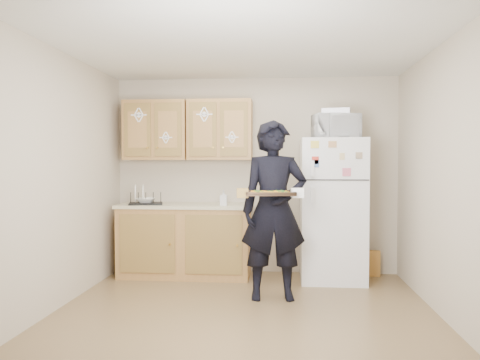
% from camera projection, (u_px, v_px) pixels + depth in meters
% --- Properties ---
extents(floor, '(3.60, 3.60, 0.00)m').
position_uv_depth(floor, '(243.00, 316.00, 4.30)').
color(floor, brown).
rests_on(floor, ground).
extents(ceiling, '(3.60, 3.60, 0.00)m').
position_uv_depth(ceiling, '(244.00, 42.00, 4.21)').
color(ceiling, silver).
rests_on(ceiling, wall_back).
extents(wall_back, '(3.60, 0.04, 2.50)m').
position_uv_depth(wall_back, '(255.00, 175.00, 6.05)').
color(wall_back, '#BEAF9A').
rests_on(wall_back, floor).
extents(wall_front, '(3.60, 0.04, 2.50)m').
position_uv_depth(wall_front, '(215.00, 193.00, 2.46)').
color(wall_front, '#BEAF9A').
rests_on(wall_front, floor).
extents(wall_left, '(0.04, 3.60, 2.50)m').
position_uv_depth(wall_left, '(54.00, 180.00, 4.42)').
color(wall_left, '#BEAF9A').
rests_on(wall_left, floor).
extents(wall_right, '(0.04, 3.60, 2.50)m').
position_uv_depth(wall_right, '(448.00, 181.00, 4.09)').
color(wall_right, '#BEAF9A').
rests_on(wall_right, floor).
extents(refrigerator, '(0.75, 0.70, 1.70)m').
position_uv_depth(refrigerator, '(332.00, 210.00, 5.60)').
color(refrigerator, white).
rests_on(refrigerator, floor).
extents(base_cabinet, '(1.60, 0.60, 0.86)m').
position_uv_depth(base_cabinet, '(186.00, 242.00, 5.83)').
color(base_cabinet, olive).
rests_on(base_cabinet, floor).
extents(countertop, '(1.64, 0.64, 0.04)m').
position_uv_depth(countertop, '(185.00, 206.00, 5.82)').
color(countertop, beige).
rests_on(countertop, base_cabinet).
extents(upper_cab_left, '(0.80, 0.33, 0.75)m').
position_uv_depth(upper_cab_left, '(156.00, 131.00, 5.95)').
color(upper_cab_left, olive).
rests_on(upper_cab_left, wall_back).
extents(upper_cab_right, '(0.80, 0.33, 0.75)m').
position_uv_depth(upper_cab_right, '(220.00, 130.00, 5.88)').
color(upper_cab_right, olive).
rests_on(upper_cab_right, wall_back).
extents(cereal_box, '(0.20, 0.07, 0.32)m').
position_uv_depth(cereal_box, '(372.00, 263.00, 5.82)').
color(cereal_box, '#EDA953').
rests_on(cereal_box, floor).
extents(person, '(0.72, 0.52, 1.85)m').
position_uv_depth(person, '(274.00, 210.00, 4.82)').
color(person, black).
rests_on(person, floor).
extents(baking_tray, '(0.51, 0.40, 0.04)m').
position_uv_depth(baking_tray, '(270.00, 194.00, 4.52)').
color(baking_tray, black).
rests_on(baking_tray, person).
extents(pizza_front_left, '(0.16, 0.16, 0.02)m').
position_uv_depth(pizza_front_left, '(259.00, 193.00, 4.44)').
color(pizza_front_left, yellow).
rests_on(pizza_front_left, baking_tray).
extents(pizza_front_right, '(0.16, 0.16, 0.02)m').
position_uv_depth(pizza_front_right, '(282.00, 193.00, 4.45)').
color(pizza_front_right, yellow).
rests_on(pizza_front_right, baking_tray).
extents(pizza_back_left, '(0.16, 0.16, 0.02)m').
position_uv_depth(pizza_back_left, '(258.00, 192.00, 4.60)').
color(pizza_back_left, yellow).
rests_on(pizza_back_left, baking_tray).
extents(pizza_back_right, '(0.16, 0.16, 0.02)m').
position_uv_depth(pizza_back_right, '(280.00, 192.00, 4.60)').
color(pizza_back_right, yellow).
rests_on(pizza_back_right, baking_tray).
extents(pizza_center, '(0.16, 0.16, 0.02)m').
position_uv_depth(pizza_center, '(270.00, 192.00, 4.52)').
color(pizza_center, yellow).
rests_on(pizza_center, baking_tray).
extents(microwave, '(0.58, 0.45, 0.28)m').
position_uv_depth(microwave, '(336.00, 126.00, 5.52)').
color(microwave, white).
rests_on(microwave, refrigerator).
extents(foil_pan, '(0.36, 0.28, 0.07)m').
position_uv_depth(foil_pan, '(336.00, 112.00, 5.54)').
color(foil_pan, '#B6B5BC').
rests_on(foil_pan, microwave).
extents(dish_rack, '(0.47, 0.40, 0.16)m').
position_uv_depth(dish_rack, '(146.00, 198.00, 5.77)').
color(dish_rack, black).
rests_on(dish_rack, countertop).
extents(bowl, '(0.27, 0.27, 0.06)m').
position_uv_depth(bowl, '(146.00, 200.00, 5.77)').
color(bowl, white).
rests_on(bowl, dish_rack).
extents(soap_bottle, '(0.08, 0.08, 0.18)m').
position_uv_depth(soap_bottle, '(224.00, 198.00, 5.62)').
color(soap_bottle, white).
rests_on(soap_bottle, countertop).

